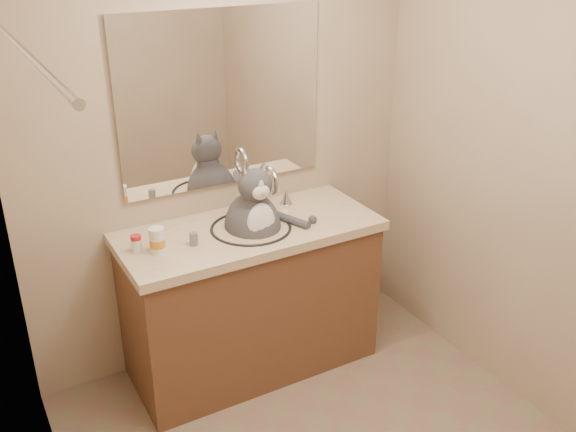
# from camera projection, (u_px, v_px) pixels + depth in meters

# --- Properties ---
(room) EXTENTS (2.22, 2.52, 2.42)m
(room) POSITION_uv_depth(u_px,v_px,m) (362.00, 240.00, 2.36)
(room) COLOR #7F7057
(room) RESTS_ON ground
(vanity) EXTENTS (1.34, 0.59, 1.12)m
(vanity) POSITION_uv_depth(u_px,v_px,m) (251.00, 295.00, 3.44)
(vanity) COLOR brown
(vanity) RESTS_ON ground
(mirror) EXTENTS (1.10, 0.02, 0.90)m
(mirror) POSITION_uv_depth(u_px,v_px,m) (223.00, 100.00, 3.24)
(mirror) COLOR white
(mirror) RESTS_ON room
(shower_curtain) EXTENTS (0.02, 1.30, 1.93)m
(shower_curtain) POSITION_uv_depth(u_px,v_px,m) (72.00, 348.00, 2.04)
(shower_curtain) COLOR beige
(shower_curtain) RESTS_ON ground
(cat) EXTENTS (0.40, 0.34, 0.57)m
(cat) POSITION_uv_depth(u_px,v_px,m) (254.00, 223.00, 3.26)
(cat) COLOR #45454A
(cat) RESTS_ON vanity
(pill_bottle_redcap) EXTENTS (0.06, 0.06, 0.09)m
(pill_bottle_redcap) POSITION_uv_depth(u_px,v_px,m) (136.00, 244.00, 3.01)
(pill_bottle_redcap) COLOR white
(pill_bottle_redcap) RESTS_ON vanity
(pill_bottle_orange) EXTENTS (0.08, 0.08, 0.13)m
(pill_bottle_orange) POSITION_uv_depth(u_px,v_px,m) (157.00, 241.00, 3.00)
(pill_bottle_orange) COLOR white
(pill_bottle_orange) RESTS_ON vanity
(grey_canister) EXTENTS (0.05, 0.05, 0.06)m
(grey_canister) POSITION_uv_depth(u_px,v_px,m) (194.00, 239.00, 3.08)
(grey_canister) COLOR slate
(grey_canister) RESTS_ON vanity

